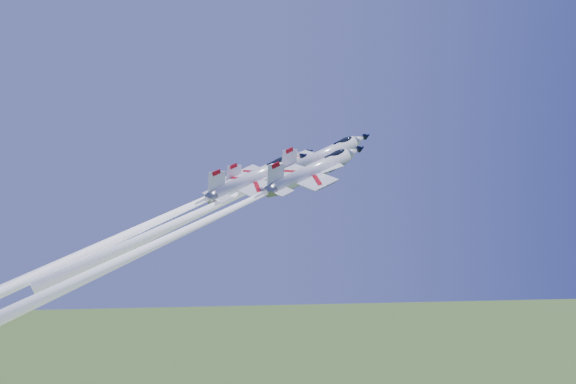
{
  "coord_description": "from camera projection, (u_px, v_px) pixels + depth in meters",
  "views": [
    {
      "loc": [
        -8.93,
        -98.67,
        91.71
      ],
      "look_at": [
        0.0,
        0.0,
        86.67
      ],
      "focal_mm": 40.0,
      "sensor_mm": 36.0,
      "label": 1
    }
  ],
  "objects": [
    {
      "name": "jet_lead",
      "position": [
        233.0,
        197.0,
        93.77
      ],
      "size": [
        37.46,
        23.7,
        36.67
      ],
      "rotation": [
        0.38,
        0.2,
        -1.05
      ],
      "color": "white"
    },
    {
      "name": "jet_left",
      "position": [
        147.0,
        225.0,
        92.86
      ],
      "size": [
        41.32,
        26.49,
        44.76
      ],
      "rotation": [
        0.38,
        0.2,
        -1.05
      ],
      "color": "white"
    },
    {
      "name": "jet_right",
      "position": [
        186.0,
        230.0,
        84.17
      ],
      "size": [
        42.45,
        27.14,
        44.95
      ],
      "rotation": [
        0.38,
        0.2,
        -1.05
      ],
      "color": "white"
    },
    {
      "name": "jet_slot",
      "position": [
        82.0,
        256.0,
        84.09
      ],
      "size": [
        49.36,
        31.92,
        56.71
      ],
      "rotation": [
        0.38,
        0.2,
        -1.05
      ],
      "color": "white"
    }
  ]
}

